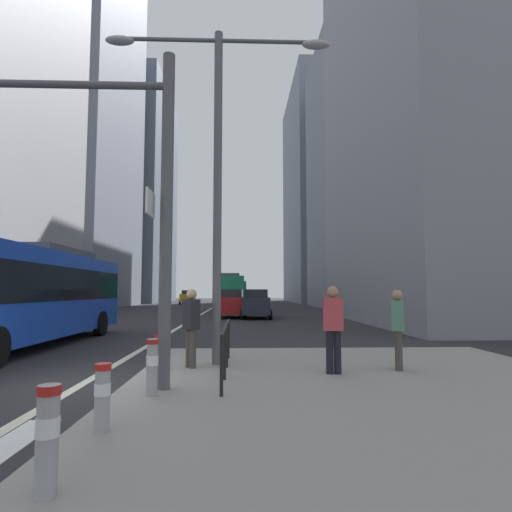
{
  "coord_description": "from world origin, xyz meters",
  "views": [
    {
      "loc": [
        3.11,
        -8.68,
        1.83
      ],
      "look_at": [
        4.24,
        23.15,
        4.47
      ],
      "focal_mm": 29.74,
      "sensor_mm": 36.0,
      "label": 1
    }
  ],
  "objects_px": {
    "city_bus_red_receding": "(230,291)",
    "traffic_signal_gantry": "(38,160)",
    "street_lamp_post": "(218,147)",
    "city_bus_red_distant": "(236,291)",
    "car_receding_near": "(256,304)",
    "car_receding_far": "(231,303)",
    "city_bus_blue_oncoming": "(26,291)",
    "pedestrian_far": "(398,325)",
    "bollard_front": "(47,434)",
    "pedestrian_walking": "(191,324)",
    "car_oncoming_mid": "(188,297)",
    "bollard_back": "(159,350)",
    "pedestrian_waiting": "(333,324)",
    "bollard_right": "(152,364)",
    "bollard_left": "(102,393)"
  },
  "relations": [
    {
      "from": "city_bus_red_receding",
      "to": "traffic_signal_gantry",
      "type": "distance_m",
      "value": 33.44
    },
    {
      "from": "city_bus_red_receding",
      "to": "street_lamp_post",
      "type": "relative_size",
      "value": 1.45
    },
    {
      "from": "city_bus_red_receding",
      "to": "city_bus_red_distant",
      "type": "xyz_separation_m",
      "value": [
        0.37,
        19.81,
        -0.0
      ]
    },
    {
      "from": "car_receding_near",
      "to": "car_receding_far",
      "type": "distance_m",
      "value": 1.85
    },
    {
      "from": "city_bus_blue_oncoming",
      "to": "city_bus_red_distant",
      "type": "xyz_separation_m",
      "value": [
        6.33,
        46.48,
        -0.0
      ]
    },
    {
      "from": "pedestrian_far",
      "to": "traffic_signal_gantry",
      "type": "bearing_deg",
      "value": -167.19
    },
    {
      "from": "bollard_front",
      "to": "pedestrian_walking",
      "type": "bearing_deg",
      "value": 85.1
    },
    {
      "from": "car_oncoming_mid",
      "to": "bollard_front",
      "type": "relative_size",
      "value": 4.84
    },
    {
      "from": "car_receding_far",
      "to": "bollard_back",
      "type": "distance_m",
      "value": 20.22
    },
    {
      "from": "traffic_signal_gantry",
      "to": "bollard_front",
      "type": "height_order",
      "value": "traffic_signal_gantry"
    },
    {
      "from": "car_oncoming_mid",
      "to": "street_lamp_post",
      "type": "distance_m",
      "value": 51.07
    },
    {
      "from": "city_bus_red_receding",
      "to": "pedestrian_far",
      "type": "relative_size",
      "value": 6.82
    },
    {
      "from": "car_receding_near",
      "to": "bollard_back",
      "type": "height_order",
      "value": "car_receding_near"
    },
    {
      "from": "pedestrian_waiting",
      "to": "pedestrian_far",
      "type": "relative_size",
      "value": 1.05
    },
    {
      "from": "city_bus_blue_oncoming",
      "to": "bollard_right",
      "type": "xyz_separation_m",
      "value": [
        5.54,
        -7.01,
        -1.19
      ]
    },
    {
      "from": "pedestrian_walking",
      "to": "pedestrian_far",
      "type": "relative_size",
      "value": 1.01
    },
    {
      "from": "city_bus_blue_oncoming",
      "to": "car_receding_near",
      "type": "height_order",
      "value": "city_bus_blue_oncoming"
    },
    {
      "from": "city_bus_blue_oncoming",
      "to": "city_bus_red_receding",
      "type": "relative_size",
      "value": 1.01
    },
    {
      "from": "bollard_right",
      "to": "pedestrian_waiting",
      "type": "height_order",
      "value": "pedestrian_waiting"
    },
    {
      "from": "car_receding_near",
      "to": "bollard_back",
      "type": "bearing_deg",
      "value": -98.18
    },
    {
      "from": "traffic_signal_gantry",
      "to": "bollard_left",
      "type": "xyz_separation_m",
      "value": [
        1.93,
        -2.18,
        -3.54
      ]
    },
    {
      "from": "bollard_left",
      "to": "car_receding_far",
      "type": "bearing_deg",
      "value": 87.59
    },
    {
      "from": "car_receding_near",
      "to": "city_bus_blue_oncoming",
      "type": "bearing_deg",
      "value": -118.68
    },
    {
      "from": "traffic_signal_gantry",
      "to": "bollard_right",
      "type": "bearing_deg",
      "value": -10.97
    },
    {
      "from": "pedestrian_waiting",
      "to": "pedestrian_walking",
      "type": "height_order",
      "value": "pedestrian_waiting"
    },
    {
      "from": "pedestrian_waiting",
      "to": "pedestrian_far",
      "type": "bearing_deg",
      "value": 13.13
    },
    {
      "from": "car_oncoming_mid",
      "to": "bollard_left",
      "type": "bearing_deg",
      "value": -83.99
    },
    {
      "from": "car_receding_near",
      "to": "pedestrian_walking",
      "type": "xyz_separation_m",
      "value": [
        -2.13,
        -19.19,
        0.12
      ]
    },
    {
      "from": "bollard_right",
      "to": "car_receding_near",
      "type": "bearing_deg",
      "value": 83.51
    },
    {
      "from": "car_oncoming_mid",
      "to": "pedestrian_walking",
      "type": "height_order",
      "value": "car_oncoming_mid"
    },
    {
      "from": "car_receding_near",
      "to": "car_oncoming_mid",
      "type": "bearing_deg",
      "value": 105.02
    },
    {
      "from": "traffic_signal_gantry",
      "to": "pedestrian_waiting",
      "type": "bearing_deg",
      "value": 12.73
    },
    {
      "from": "car_receding_near",
      "to": "car_receding_far",
      "type": "xyz_separation_m",
      "value": [
        -1.68,
        0.78,
        -0.0
      ]
    },
    {
      "from": "car_receding_near",
      "to": "bollard_front",
      "type": "height_order",
      "value": "car_receding_near"
    },
    {
      "from": "city_bus_red_distant",
      "to": "car_receding_far",
      "type": "xyz_separation_m",
      "value": [
        0.0,
        -31.06,
        -0.85
      ]
    },
    {
      "from": "city_bus_red_receding",
      "to": "pedestrian_far",
      "type": "bearing_deg",
      "value": -82.09
    },
    {
      "from": "car_oncoming_mid",
      "to": "bollard_back",
      "type": "xyz_separation_m",
      "value": [
        5.7,
        -51.04,
        -0.42
      ]
    },
    {
      "from": "street_lamp_post",
      "to": "pedestrian_waiting",
      "type": "xyz_separation_m",
      "value": [
        2.46,
        -1.22,
        -4.14
      ]
    },
    {
      "from": "city_bus_red_receding",
      "to": "bollard_front",
      "type": "height_order",
      "value": "city_bus_red_receding"
    },
    {
      "from": "bollard_back",
      "to": "street_lamp_post",
      "type": "bearing_deg",
      "value": 27.59
    },
    {
      "from": "city_bus_red_distant",
      "to": "street_lamp_post",
      "type": "relative_size",
      "value": 1.44
    },
    {
      "from": "city_bus_red_receding",
      "to": "pedestrian_waiting",
      "type": "relative_size",
      "value": 6.52
    },
    {
      "from": "bollard_back",
      "to": "bollard_front",
      "type": "bearing_deg",
      "value": -88.34
    },
    {
      "from": "pedestrian_far",
      "to": "city_bus_red_distant",
      "type": "bearing_deg",
      "value": 94.47
    },
    {
      "from": "pedestrian_walking",
      "to": "bollard_left",
      "type": "bearing_deg",
      "value": -97.69
    },
    {
      "from": "bollard_right",
      "to": "bollard_back",
      "type": "height_order",
      "value": "bollard_right"
    },
    {
      "from": "city_bus_red_receding",
      "to": "city_bus_red_distant",
      "type": "distance_m",
      "value": 19.82
    },
    {
      "from": "pedestrian_walking",
      "to": "traffic_signal_gantry",
      "type": "bearing_deg",
      "value": -140.76
    },
    {
      "from": "city_bus_red_receding",
      "to": "street_lamp_post",
      "type": "distance_m",
      "value": 31.0
    },
    {
      "from": "city_bus_red_receding",
      "to": "pedestrian_far",
      "type": "height_order",
      "value": "city_bus_red_receding"
    }
  ]
}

